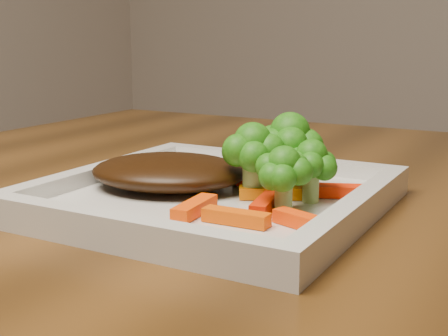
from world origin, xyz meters
The scene contains 13 objects.
plate centered at (-0.41, 0.03, 0.76)m, with size 0.27×0.27×0.01m, color silver.
steak centered at (-0.45, 0.03, 0.78)m, with size 0.14×0.11×0.03m, color black.
broccoli_0 centered at (-0.35, 0.07, 0.80)m, with size 0.07×0.07×0.07m, color #2D5B0F, non-canonical shape.
broccoli_1 centered at (-0.32, 0.05, 0.79)m, with size 0.05×0.05×0.06m, color #2A5D0F, non-canonical shape.
broccoli_2 centered at (-0.33, 0.01, 0.79)m, with size 0.05×0.05×0.06m, color #126A11, non-canonical shape.
broccoli_3 centered at (-0.37, 0.04, 0.79)m, with size 0.06×0.06×0.06m, color #266E12, non-canonical shape.
carrot_0 centered at (-0.35, -0.04, 0.77)m, with size 0.05×0.01×0.01m, color #EA4F03.
carrot_1 centered at (-0.30, -0.02, 0.77)m, with size 0.05×0.01×0.01m, color #FF3C04.
carrot_2 centered at (-0.39, -0.03, 0.77)m, with size 0.05×0.01×0.01m, color #FF4404.
carrot_3 centered at (-0.30, 0.07, 0.77)m, with size 0.06×0.02×0.01m, color #F52603.
carrot_4 centered at (-0.39, 0.09, 0.77)m, with size 0.05×0.01×0.01m, color #FF1F04.
carrot_5 centered at (-0.35, 0.00, 0.77)m, with size 0.05×0.01×0.01m, color red.
carrot_6 centered at (-0.35, 0.04, 0.77)m, with size 0.06×0.02×0.01m, color #DC6B03.
Camera 1 is at (-0.14, -0.43, 0.90)m, focal length 50.00 mm.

